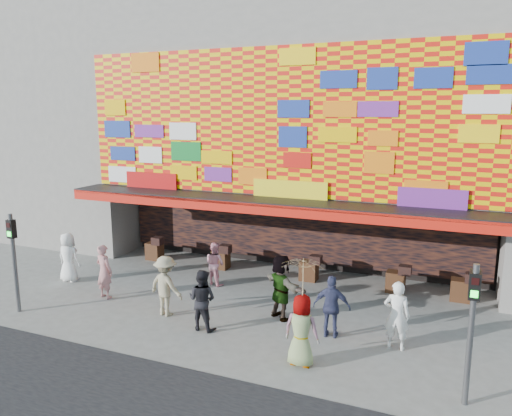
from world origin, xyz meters
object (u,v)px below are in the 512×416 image
object	(u,v)px
ped_g	(301,330)
ped_h	(397,315)
ped_c	(202,300)
ped_i	(215,264)
signal_left	(14,252)
parasol	(302,278)
signal_right	(472,319)
ped_e	(332,307)
ped_a	(68,257)
ped_f	(281,287)
ped_d	(166,286)
ped_b	(104,271)

from	to	relation	value
ped_g	ped_h	size ratio (longest dim) A/B	0.97
ped_c	ped_i	distance (m)	3.61
signal_left	parasol	world-z (taller)	signal_left
signal_right	ped_c	xyz separation A→B (m)	(-6.72, 1.07, -1.01)
ped_e	ped_i	size ratio (longest dim) A/B	1.13
signal_left	signal_right	bearing A→B (deg)	0.00
ped_a	ped_h	world-z (taller)	ped_h
signal_right	ped_e	size ratio (longest dim) A/B	1.77
ped_c	ped_f	distance (m)	2.33
ped_f	signal_right	bearing A→B (deg)	-172.78
signal_left	ped_e	world-z (taller)	signal_left
ped_c	ped_h	size ratio (longest dim) A/B	0.95
signal_left	ped_d	world-z (taller)	signal_left
ped_a	signal_right	bearing A→B (deg)	167.68
ped_c	signal_left	bearing A→B (deg)	12.86
ped_a	ped_d	xyz separation A→B (m)	(4.80, -1.20, 0.02)
signal_left	ped_f	xyz separation A→B (m)	(7.43, 2.61, -0.91)
ped_g	ped_e	bearing A→B (deg)	-97.88
ped_h	ped_i	world-z (taller)	ped_h
signal_left	ped_c	bearing A→B (deg)	10.68
signal_left	ped_d	size ratio (longest dim) A/B	1.67
signal_right	ped_e	xyz separation A→B (m)	(-3.32, 1.98, -1.01)
ped_d	ped_e	bearing A→B (deg)	-163.35
ped_f	parasol	world-z (taller)	parasol
ped_a	ped_f	xyz separation A→B (m)	(8.00, -0.11, 0.08)
ped_e	ped_g	size ratio (longest dim) A/B	0.98
signal_left	ped_i	size ratio (longest dim) A/B	2.00
ped_h	ped_g	bearing A→B (deg)	41.62
ped_a	ped_g	distance (m)	9.69
ped_c	parasol	world-z (taller)	parasol
ped_a	ped_f	world-z (taller)	ped_f
ped_b	parasol	xyz separation A→B (m)	(7.14, -1.68, 1.28)
signal_left	ped_c	xyz separation A→B (m)	(5.68, 1.07, -1.01)
ped_e	parasol	distance (m)	2.20
ped_f	ped_g	size ratio (longest dim) A/B	1.09
ped_a	ped_b	world-z (taller)	ped_b
ped_i	ped_c	bearing A→B (deg)	128.43
parasol	ped_g	bearing A→B (deg)	0.00
signal_left	ped_b	world-z (taller)	signal_left
signal_right	ped_b	world-z (taller)	signal_right
ped_e	ped_f	distance (m)	1.77
ped_c	ped_e	distance (m)	3.51
signal_left	ped_h	size ratio (longest dim) A/B	1.68
signal_left	ped_g	world-z (taller)	signal_left
signal_right	ped_a	world-z (taller)	signal_right
signal_right	ped_c	distance (m)	6.88
ped_h	ped_i	size ratio (longest dim) A/B	1.19
ped_b	ped_f	world-z (taller)	ped_f
signal_right	ped_e	distance (m)	4.00
ped_i	parasol	bearing A→B (deg)	153.34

